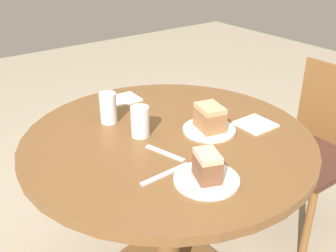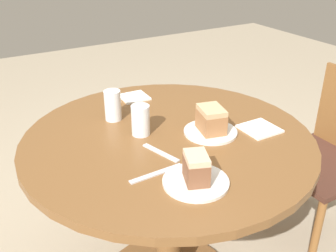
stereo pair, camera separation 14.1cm
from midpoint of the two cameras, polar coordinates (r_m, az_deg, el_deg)
name	(u,v)px [view 2 (the right image)]	position (r m, az deg, el deg)	size (l,w,h in m)	color
table	(168,181)	(1.53, 2.66, -8.06)	(1.06, 1.06, 0.76)	brown
chair	(329,156)	(2.08, 24.19, -4.03)	(0.45, 0.43, 0.84)	brown
plate_near	(196,182)	(1.18, 7.50, -8.14)	(0.20, 0.20, 0.01)	silver
plate_far	(210,132)	(1.46, 8.94, -0.91)	(0.20, 0.20, 0.01)	silver
cake_slice_near	(196,168)	(1.15, 7.65, -6.16)	(0.11, 0.09, 0.09)	brown
cake_slice_far	(211,119)	(1.43, 9.08, 0.88)	(0.13, 0.11, 0.09)	#9E6B42
glass_lemonade	(141,121)	(1.41, -1.16, 0.59)	(0.07, 0.07, 0.11)	beige
glass_water	(113,107)	(1.53, -5.41, 2.69)	(0.06, 0.06, 0.12)	silver
napkin_stack	(260,129)	(1.52, 15.75, -0.45)	(0.13, 0.13, 0.01)	white
fork	(157,173)	(1.21, 1.67, -7.00)	(0.03, 0.18, 0.00)	silver
spoon	(161,153)	(1.31, 2.00, -3.99)	(0.16, 0.06, 0.00)	silver
napkin_side	(134,97)	(1.74, -2.62, 4.17)	(0.12, 0.12, 0.01)	white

